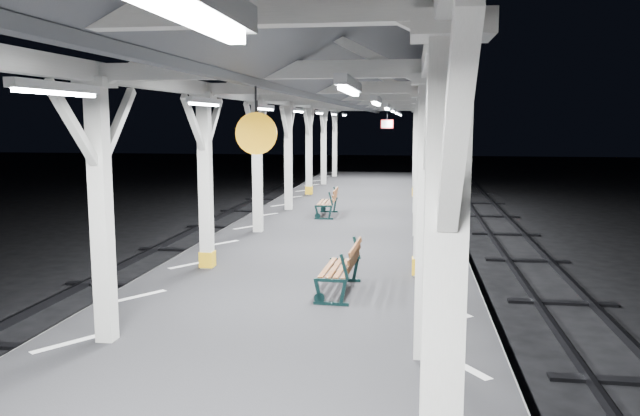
# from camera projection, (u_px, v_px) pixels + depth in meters

# --- Properties ---
(ground) EXTENTS (120.00, 120.00, 0.00)m
(ground) POSITION_uv_depth(u_px,v_px,m) (291.00, 364.00, 9.82)
(ground) COLOR black
(ground) RESTS_ON ground
(platform) EXTENTS (6.00, 50.00, 1.00)m
(platform) POSITION_uv_depth(u_px,v_px,m) (290.00, 333.00, 9.75)
(platform) COLOR black
(platform) RESTS_ON ground
(hazard_stripes_left) EXTENTS (1.00, 48.00, 0.01)m
(hazard_stripes_left) POSITION_uv_depth(u_px,v_px,m) (141.00, 296.00, 10.03)
(hazard_stripes_left) COLOR silver
(hazard_stripes_left) RESTS_ON platform
(hazard_stripes_right) EXTENTS (1.00, 48.00, 0.01)m
(hazard_stripes_right) POSITION_uv_depth(u_px,v_px,m) (451.00, 309.00, 9.33)
(hazard_stripes_right) COLOR silver
(hazard_stripes_right) RESTS_ON platform
(track_left) EXTENTS (2.20, 60.00, 0.16)m
(track_left) POSITION_uv_depth(u_px,v_px,m) (0.00, 343.00, 10.52)
(track_left) COLOR #2D2D33
(track_left) RESTS_ON ground
(track_right) EXTENTS (2.20, 60.00, 0.16)m
(track_right) POSITION_uv_depth(u_px,v_px,m) (627.00, 378.00, 9.09)
(track_right) COLOR #2D2D33
(track_right) RESTS_ON ground
(canopy) EXTENTS (5.40, 49.00, 4.65)m
(canopy) POSITION_uv_depth(u_px,v_px,m) (288.00, 68.00, 9.17)
(canopy) COLOR silver
(canopy) RESTS_ON platform
(bench_mid) EXTENTS (0.63, 1.54, 0.82)m
(bench_mid) POSITION_uv_depth(u_px,v_px,m) (344.00, 267.00, 10.16)
(bench_mid) COLOR black
(bench_mid) RESTS_ON platform
(bench_far) EXTENTS (0.60, 1.51, 0.81)m
(bench_far) POSITION_uv_depth(u_px,v_px,m) (329.00, 201.00, 18.41)
(bench_far) COLOR black
(bench_far) RESTS_ON platform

